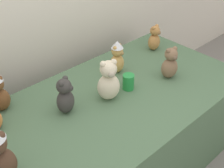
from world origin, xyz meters
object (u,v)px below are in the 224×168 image
object	(u,v)px
party_cup_green	(128,82)
teddy_bear_cream	(109,81)
teddy_bear_caramel	(154,38)
teddy_bear_charcoal	(65,96)
teddy_bear_mocha	(170,64)
teddy_bear_honey	(117,57)
display_table	(112,138)

from	to	relation	value
party_cup_green	teddy_bear_cream	bearing A→B (deg)	176.51
teddy_bear_caramel	party_cup_green	world-z (taller)	teddy_bear_caramel
teddy_bear_cream	party_cup_green	bearing A→B (deg)	18.60
teddy_bear_cream	teddy_bear_caramel	bearing A→B (deg)	40.33
teddy_bear_charcoal	teddy_bear_mocha	bearing A→B (deg)	-45.48
teddy_bear_honey	party_cup_green	xyz separation A→B (m)	(-0.09, -0.21, -0.07)
teddy_bear_caramel	teddy_bear_honey	xyz separation A→B (m)	(-0.47, -0.04, 0.02)
teddy_bear_cream	teddy_bear_charcoal	xyz separation A→B (m)	(-0.28, 0.08, -0.02)
teddy_bear_mocha	teddy_bear_honey	distance (m)	0.38
display_table	teddy_bear_mocha	xyz separation A→B (m)	(0.48, -0.09, 0.47)
party_cup_green	display_table	bearing A→B (deg)	-176.38
teddy_bear_caramel	teddy_bear_cream	bearing A→B (deg)	-171.62
teddy_bear_honey	teddy_bear_charcoal	bearing A→B (deg)	178.85
teddy_bear_cream	party_cup_green	size ratio (longest dim) A/B	2.65
teddy_bear_cream	teddy_bear_honey	size ratio (longest dim) A/B	1.13
teddy_bear_caramel	display_table	bearing A→B (deg)	-169.91
display_table	teddy_bear_honey	size ratio (longest dim) A/B	7.57
teddy_bear_caramel	teddy_bear_cream	xyz separation A→B (m)	(-0.74, -0.24, 0.03)
party_cup_green	teddy_bear_charcoal	bearing A→B (deg)	168.51
teddy_bear_honey	teddy_bear_mocha	bearing A→B (deg)	-67.20
teddy_bear_mocha	teddy_bear_caramel	bearing A→B (deg)	67.63
display_table	teddy_bear_mocha	bearing A→B (deg)	-10.50
teddy_bear_mocha	teddy_bear_charcoal	size ratio (longest dim) A/B	0.99
teddy_bear_caramel	party_cup_green	bearing A→B (deg)	-165.68
display_table	party_cup_green	size ratio (longest dim) A/B	17.68
teddy_bear_caramel	teddy_bear_honey	world-z (taller)	teddy_bear_honey
teddy_bear_mocha	party_cup_green	distance (m)	0.34
teddy_bear_mocha	teddy_bear_cream	bearing A→B (deg)	179.85
display_table	party_cup_green	world-z (taller)	party_cup_green
teddy_bear_caramel	teddy_bear_cream	distance (m)	0.78
display_table	teddy_bear_charcoal	bearing A→B (deg)	160.64
party_cup_green	teddy_bear_honey	bearing A→B (deg)	65.86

